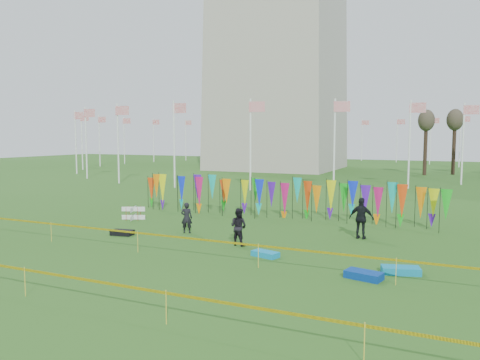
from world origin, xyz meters
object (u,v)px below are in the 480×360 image
at_px(box_kite, 133,213).
at_px(kite_bag_turquoise, 265,254).
at_px(kite_bag_blue, 364,275).
at_px(kite_bag_black, 122,233).
at_px(person_right, 361,218).
at_px(person_mid, 239,227).
at_px(kite_bag_teal, 401,270).
at_px(person_left, 187,218).

xyz_separation_m(box_kite, kite_bag_turquoise, (9.91, -4.52, -0.27)).
relative_size(kite_bag_blue, kite_bag_black, 1.16).
bearing_deg(kite_bag_blue, person_right, 100.96).
bearing_deg(kite_bag_blue, person_mid, 155.79).
bearing_deg(kite_bag_blue, kite_bag_teal, 46.17).
xyz_separation_m(person_right, kite_bag_turquoise, (-2.87, -4.89, -0.86)).
bearing_deg(person_right, kite_bag_blue, 104.34).
height_order(person_left, kite_bag_black, person_left).
bearing_deg(kite_bag_teal, kite_bag_black, 175.21).
bearing_deg(kite_bag_turquoise, person_right, 59.55).
bearing_deg(person_left, person_right, 173.94).
bearing_deg(person_mid, kite_bag_turquoise, 152.65).
distance_m(kite_bag_blue, kite_bag_teal, 1.55).
distance_m(box_kite, kite_bag_turquoise, 10.90).
height_order(box_kite, kite_bag_turquoise, box_kite).
xyz_separation_m(person_left, person_right, (8.08, 2.27, 0.20)).
height_order(person_right, kite_bag_turquoise, person_right).
relative_size(kite_bag_turquoise, kite_bag_teal, 0.83).
distance_m(person_right, kite_bag_blue, 6.37).
height_order(person_right, kite_bag_blue, person_right).
relative_size(person_right, kite_bag_teal, 1.50).
height_order(person_left, kite_bag_turquoise, person_left).
bearing_deg(kite_bag_black, person_mid, 4.12).
relative_size(person_left, person_right, 0.79).
bearing_deg(kite_bag_teal, kite_bag_turquoise, 177.88).
height_order(box_kite, kite_bag_teal, box_kite).
distance_m(box_kite, kite_bag_blue, 15.15).
distance_m(person_right, kite_bag_teal, 5.63).
relative_size(person_mid, person_right, 0.85).
relative_size(person_mid, kite_bag_teal, 1.28).
bearing_deg(person_left, person_mid, 137.61).
xyz_separation_m(kite_bag_blue, kite_bag_teal, (1.07, 1.12, -0.00)).
distance_m(person_mid, person_right, 5.87).
bearing_deg(box_kite, kite_bag_black, -59.79).
distance_m(kite_bag_blue, kite_bag_black, 12.08).
relative_size(person_right, kite_bag_turquoise, 1.81).
relative_size(box_kite, person_right, 0.39).
relative_size(kite_bag_black, kite_bag_teal, 0.80).
height_order(box_kite, kite_bag_blue, box_kite).
relative_size(kite_bag_turquoise, kite_bag_blue, 0.89).
relative_size(person_left, person_mid, 0.93).
bearing_deg(person_right, kite_bag_black, 23.89).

